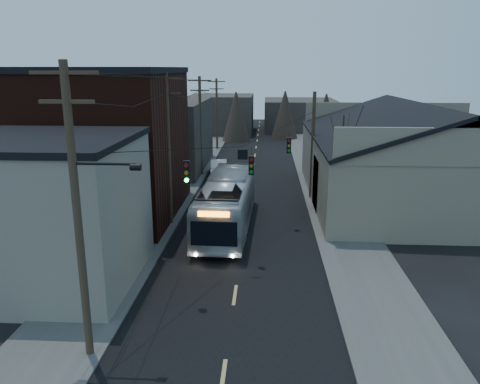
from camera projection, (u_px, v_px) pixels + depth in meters
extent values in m
cube|color=black|center=(251.00, 183.00, 42.99)|extent=(9.00, 110.00, 0.02)
cube|color=#474744|center=(181.00, 181.00, 43.33)|extent=(4.00, 110.00, 0.12)
cube|color=#474744|center=(322.00, 183.00, 42.62)|extent=(4.00, 110.00, 0.12)
cube|color=gray|center=(48.00, 214.00, 22.32)|extent=(8.00, 8.00, 7.00)
cube|color=black|center=(103.00, 146.00, 32.60)|extent=(10.00, 12.00, 10.00)
cube|color=#312C27|center=(162.00, 135.00, 48.40)|extent=(9.00, 14.00, 7.00)
cube|color=#7D6F5A|center=(414.00, 169.00, 36.81)|extent=(16.00, 20.00, 5.00)
cube|color=black|center=(366.00, 121.00, 36.05)|extent=(8.16, 20.60, 2.86)
cube|color=black|center=(472.00, 121.00, 35.61)|extent=(8.16, 20.60, 2.86)
cube|color=#312C27|center=(222.00, 114.00, 76.32)|extent=(10.00, 12.00, 6.00)
cube|color=#312C27|center=(300.00, 114.00, 80.56)|extent=(12.00, 14.00, 5.00)
cone|color=black|center=(341.00, 168.00, 32.06)|extent=(0.40, 0.40, 7.20)
cylinder|color=#382B1E|center=(78.00, 220.00, 15.86)|extent=(0.28, 0.28, 10.50)
cube|color=#382B1E|center=(64.00, 72.00, 14.62)|extent=(2.20, 0.12, 0.12)
cylinder|color=#382B1E|center=(168.00, 151.00, 30.40)|extent=(0.28, 0.28, 10.00)
cube|color=#382B1E|center=(166.00, 78.00, 29.22)|extent=(2.20, 0.12, 0.12)
cylinder|color=#382B1E|center=(200.00, 127.00, 44.94)|extent=(0.28, 0.28, 9.50)
cube|color=#382B1E|center=(199.00, 81.00, 43.82)|extent=(2.20, 0.12, 0.12)
cylinder|color=#382B1E|center=(217.00, 115.00, 59.48)|extent=(0.28, 0.28, 9.00)
cube|color=#382B1E|center=(216.00, 82.00, 58.42)|extent=(2.20, 0.12, 0.12)
cylinder|color=#382B1E|center=(313.00, 147.00, 36.80)|extent=(0.28, 0.28, 8.50)
cube|color=black|center=(187.00, 172.00, 19.86)|extent=(0.28, 0.20, 1.00)
cube|color=black|center=(251.00, 165.00, 24.21)|extent=(0.28, 0.20, 1.00)
cube|color=black|center=(289.00, 145.00, 29.86)|extent=(0.28, 0.20, 1.00)
imported|color=#A2A6AD|center=(227.00, 203.00, 30.51)|extent=(3.28, 12.42, 3.43)
imported|color=#A8A9AF|center=(219.00, 168.00, 46.04)|extent=(1.93, 4.57, 1.47)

